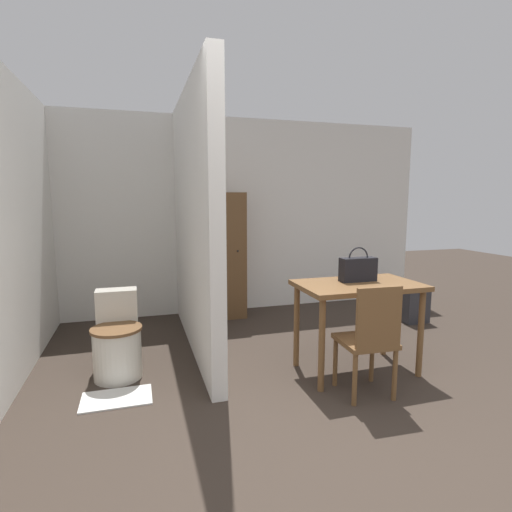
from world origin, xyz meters
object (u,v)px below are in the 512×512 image
object	(u,v)px
wooden_chair	(370,337)
handbag	(358,269)
toilet	(117,342)
wooden_cabinet	(222,255)
dining_table	(358,295)
space_heater	(415,305)

from	to	relation	value
wooden_chair	handbag	size ratio (longest dim) A/B	2.75
wooden_chair	toilet	world-z (taller)	wooden_chair
toilet	wooden_cabinet	distance (m)	1.95
handbag	wooden_cabinet	xyz separation A→B (m)	(-0.79, 1.88, -0.11)
dining_table	toilet	xyz separation A→B (m)	(-1.96, 0.50, -0.38)
toilet	wooden_chair	bearing A→B (deg)	-27.43
dining_table	wooden_cabinet	world-z (taller)	wooden_cabinet
toilet	wooden_cabinet	bearing A→B (deg)	50.13
wooden_cabinet	space_heater	xyz separation A→B (m)	(2.16, -0.94, -0.57)
toilet	space_heater	size ratio (longest dim) A/B	1.66
handbag	space_heater	distance (m)	1.80
toilet	dining_table	bearing A→B (deg)	-14.43
handbag	space_heater	xyz separation A→B (m)	(1.37, 0.95, -0.67)
dining_table	wooden_cabinet	bearing A→B (deg)	111.07
wooden_chair	handbag	xyz separation A→B (m)	(0.19, 0.51, 0.42)
wooden_chair	space_heater	xyz separation A→B (m)	(1.56, 1.45, -0.25)
dining_table	space_heater	bearing A→B (deg)	35.93
handbag	toilet	bearing A→B (deg)	167.75
wooden_cabinet	dining_table	bearing A→B (deg)	-68.93
dining_table	toilet	size ratio (longest dim) A/B	1.47
wooden_chair	wooden_cabinet	size ratio (longest dim) A/B	0.56
dining_table	wooden_chair	size ratio (longest dim) A/B	1.18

